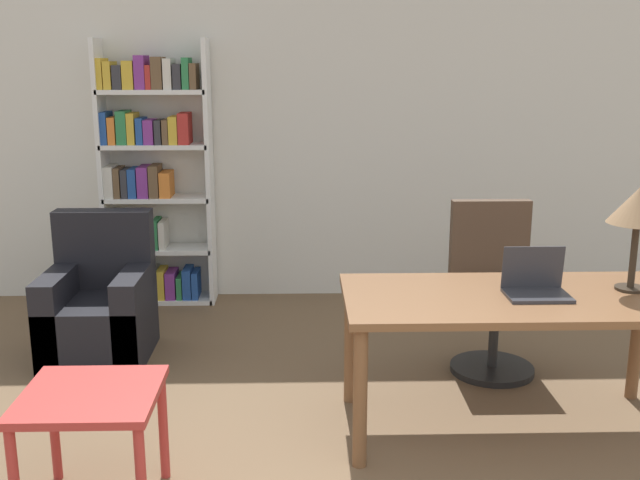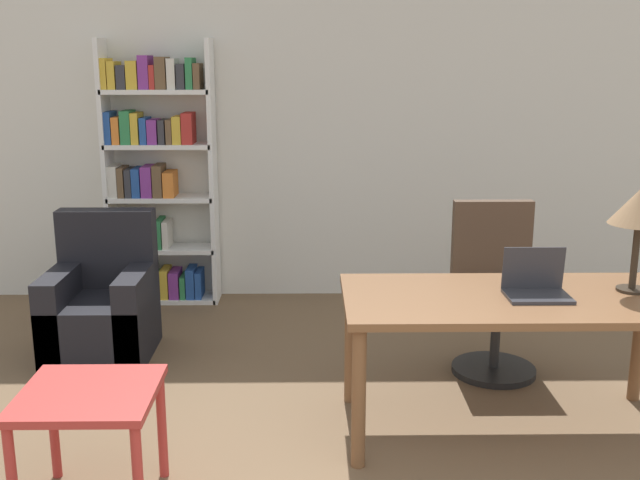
% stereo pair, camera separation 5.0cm
% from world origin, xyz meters
% --- Properties ---
extents(wall_back, '(8.00, 0.06, 2.70)m').
position_xyz_m(wall_back, '(0.00, 4.53, 1.35)').
color(wall_back, silver).
rests_on(wall_back, ground_plane).
extents(desk, '(1.78, 0.84, 0.75)m').
position_xyz_m(desk, '(0.52, 2.08, 0.66)').
color(desk, brown).
rests_on(desk, ground_plane).
extents(laptop, '(0.32, 0.23, 0.24)m').
position_xyz_m(laptop, '(0.62, 2.07, 0.81)').
color(laptop, '#2D2D33').
rests_on(laptop, desk).
extents(table_lamp, '(0.31, 0.31, 0.55)m').
position_xyz_m(table_lamp, '(1.15, 2.15, 1.19)').
color(table_lamp, '#2D2319').
rests_on(table_lamp, desk).
extents(office_chair, '(0.53, 0.53, 1.07)m').
position_xyz_m(office_chair, '(0.62, 2.91, 0.49)').
color(office_chair, black).
rests_on(office_chair, ground_plane).
extents(side_table_blue, '(0.58, 0.57, 0.56)m').
position_xyz_m(side_table_blue, '(-1.50, 1.39, 0.47)').
color(side_table_blue, '#B2332D').
rests_on(side_table_blue, ground_plane).
extents(armchair, '(0.65, 0.70, 0.95)m').
position_xyz_m(armchair, '(-1.93, 3.17, 0.31)').
color(armchair, black).
rests_on(armchair, ground_plane).
extents(bookshelf, '(0.87, 0.28, 2.10)m').
position_xyz_m(bookshelf, '(-1.78, 4.34, 1.00)').
color(bookshelf, white).
rests_on(bookshelf, ground_plane).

